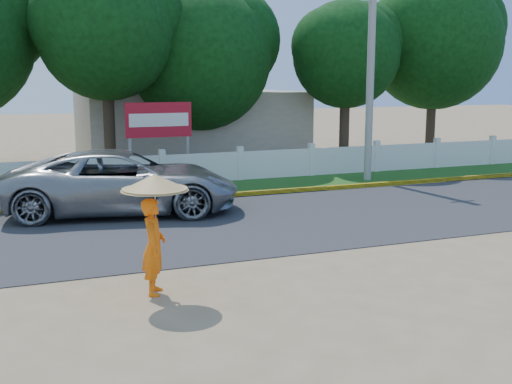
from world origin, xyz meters
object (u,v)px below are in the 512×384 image
at_px(vehicle, 123,182).
at_px(monk_with_parasol, 154,217).
at_px(billboard, 159,124).
at_px(utility_pole, 370,80).

xyz_separation_m(vehicle, monk_with_parasol, (-0.71, -7.22, 0.52)).
height_order(monk_with_parasol, billboard, billboard).
distance_m(utility_pole, vehicle, 10.42).
relative_size(utility_pole, vehicle, 1.14).
relative_size(vehicle, billboard, 2.24).
relative_size(utility_pole, billboard, 2.56).
bearing_deg(billboard, utility_pole, -21.15).
relative_size(monk_with_parasol, billboard, 0.75).
xyz_separation_m(utility_pole, monk_with_parasol, (-10.40, -9.77, -2.34)).
distance_m(utility_pole, monk_with_parasol, 14.46).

